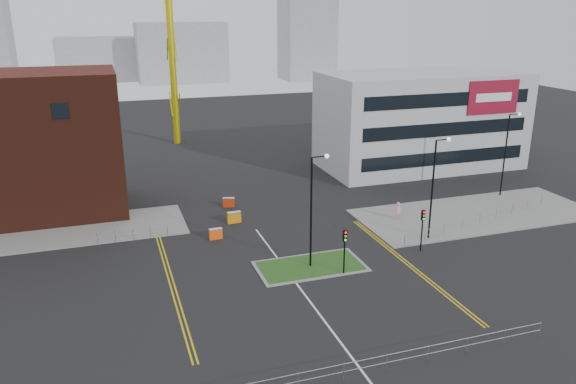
# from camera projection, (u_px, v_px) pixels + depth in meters

# --- Properties ---
(ground) EXTENTS (200.00, 200.00, 0.00)m
(ground) POSITION_uv_depth(u_px,v_px,m) (325.00, 322.00, 36.85)
(ground) COLOR black
(ground) RESTS_ON ground
(pavement_left) EXTENTS (28.00, 8.00, 0.12)m
(pavement_left) POSITION_uv_depth(u_px,v_px,m) (28.00, 236.00, 50.62)
(pavement_left) COLOR slate
(pavement_left) RESTS_ON ground
(pavement_right) EXTENTS (24.00, 10.00, 0.12)m
(pavement_right) POSITION_uv_depth(u_px,v_px,m) (476.00, 214.00, 56.08)
(pavement_right) COLOR slate
(pavement_right) RESTS_ON ground
(island_kerb) EXTENTS (8.60, 4.60, 0.08)m
(island_kerb) POSITION_uv_depth(u_px,v_px,m) (310.00, 266.00, 44.65)
(island_kerb) COLOR slate
(island_kerb) RESTS_ON ground
(grass_island) EXTENTS (8.00, 4.00, 0.12)m
(grass_island) POSITION_uv_depth(u_px,v_px,m) (310.00, 266.00, 44.64)
(grass_island) COLOR #1D4717
(grass_island) RESTS_ON ground
(office_block) EXTENTS (25.00, 12.20, 12.00)m
(office_block) POSITION_uv_depth(u_px,v_px,m) (420.00, 120.00, 71.64)
(office_block) COLOR #ABADB0
(office_block) RESTS_ON ground
(streetlamp_island) EXTENTS (1.46, 0.36, 9.18)m
(streetlamp_island) POSITION_uv_depth(u_px,v_px,m) (314.00, 202.00, 43.04)
(streetlamp_island) COLOR black
(streetlamp_island) RESTS_ON ground
(streetlamp_right_near) EXTENTS (1.46, 0.36, 9.18)m
(streetlamp_right_near) POSITION_uv_depth(u_px,v_px,m) (435.00, 181.00, 48.46)
(streetlamp_right_near) COLOR black
(streetlamp_right_near) RESTS_ON ground
(streetlamp_right_far) EXTENTS (1.46, 0.36, 9.18)m
(streetlamp_right_far) POSITION_uv_depth(u_px,v_px,m) (507.00, 148.00, 59.89)
(streetlamp_right_far) COLOR black
(streetlamp_right_far) RESTS_ON ground
(traffic_light_island) EXTENTS (0.28, 0.33, 3.65)m
(traffic_light_island) POSITION_uv_depth(u_px,v_px,m) (345.00, 244.00, 42.64)
(traffic_light_island) COLOR black
(traffic_light_island) RESTS_ON ground
(traffic_light_right) EXTENTS (0.28, 0.33, 3.65)m
(traffic_light_right) POSITION_uv_depth(u_px,v_px,m) (423.00, 222.00, 46.86)
(traffic_light_right) COLOR black
(traffic_light_right) RESTS_ON ground
(railing_front) EXTENTS (24.05, 0.05, 1.10)m
(railing_front) POSITION_uv_depth(u_px,v_px,m) (366.00, 363.00, 31.19)
(railing_front) COLOR gray
(railing_front) RESTS_ON ground
(railing_left) EXTENTS (6.05, 0.05, 1.10)m
(railing_left) POSITION_uv_depth(u_px,v_px,m) (133.00, 233.00, 49.52)
(railing_left) COLOR gray
(railing_left) RESTS_ON ground
(railing_right) EXTENTS (19.05, 5.05, 1.10)m
(railing_right) POSITION_uv_depth(u_px,v_px,m) (480.00, 217.00, 53.15)
(railing_right) COLOR gray
(railing_right) RESTS_ON ground
(centre_line) EXTENTS (0.15, 30.00, 0.01)m
(centre_line) POSITION_uv_depth(u_px,v_px,m) (314.00, 307.00, 38.65)
(centre_line) COLOR silver
(centre_line) RESTS_ON ground
(yellow_left_a) EXTENTS (0.12, 24.00, 0.01)m
(yellow_left_a) POSITION_uv_depth(u_px,v_px,m) (167.00, 276.00, 43.14)
(yellow_left_a) COLOR gold
(yellow_left_a) RESTS_ON ground
(yellow_left_b) EXTENTS (0.12, 24.00, 0.01)m
(yellow_left_b) POSITION_uv_depth(u_px,v_px,m) (171.00, 275.00, 43.23)
(yellow_left_b) COLOR gold
(yellow_left_b) RESTS_ON ground
(yellow_right_a) EXTENTS (0.12, 20.00, 0.01)m
(yellow_right_a) POSITION_uv_depth(u_px,v_px,m) (406.00, 264.00, 45.12)
(yellow_right_a) COLOR gold
(yellow_right_a) RESTS_ON ground
(yellow_right_b) EXTENTS (0.12, 20.00, 0.01)m
(yellow_right_b) POSITION_uv_depth(u_px,v_px,m) (410.00, 264.00, 45.21)
(yellow_right_b) COLOR gold
(yellow_right_b) RESTS_ON ground
(skyline_b) EXTENTS (24.00, 12.00, 16.00)m
(skyline_b) POSITION_uv_depth(u_px,v_px,m) (182.00, 53.00, 154.52)
(skyline_b) COLOR gray
(skyline_b) RESTS_ON ground
(skyline_c) EXTENTS (14.00, 12.00, 28.00)m
(skyline_c) POSITION_uv_depth(u_px,v_px,m) (307.00, 29.00, 158.70)
(skyline_c) COLOR gray
(skyline_c) RESTS_ON ground
(skyline_d) EXTENTS (30.00, 12.00, 12.00)m
(skyline_d) POSITION_uv_depth(u_px,v_px,m) (113.00, 59.00, 158.72)
(skyline_d) COLOR gray
(skyline_d) RESTS_ON ground
(pedestrian) EXTENTS (0.80, 0.69, 1.84)m
(pedestrian) POSITION_uv_depth(u_px,v_px,m) (398.00, 211.00, 54.22)
(pedestrian) COLOR pink
(pedestrian) RESTS_ON ground
(barrier_left) EXTENTS (1.32, 0.48, 1.10)m
(barrier_left) POSITION_uv_depth(u_px,v_px,m) (234.00, 217.00, 53.67)
(barrier_left) COLOR orange
(barrier_left) RESTS_ON ground
(barrier_mid) EXTENTS (1.19, 0.46, 0.99)m
(barrier_mid) POSITION_uv_depth(u_px,v_px,m) (216.00, 233.00, 49.89)
(barrier_mid) COLOR #FF510E
(barrier_mid) RESTS_ON ground
(barrier_right) EXTENTS (1.25, 0.73, 1.00)m
(barrier_right) POSITION_uv_depth(u_px,v_px,m) (229.00, 202.00, 58.00)
(barrier_right) COLOR red
(barrier_right) RESTS_ON ground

